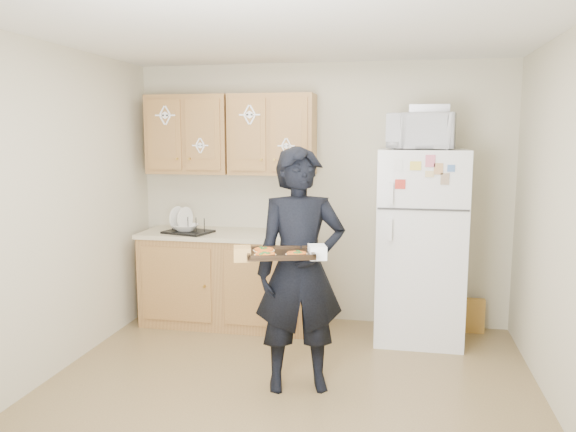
# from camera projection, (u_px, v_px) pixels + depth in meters

# --- Properties ---
(floor) EXTENTS (3.60, 3.60, 0.00)m
(floor) POSITION_uv_depth(u_px,v_px,m) (283.00, 400.00, 3.89)
(floor) COLOR brown
(floor) RESTS_ON ground
(ceiling) EXTENTS (3.60, 3.60, 0.00)m
(ceiling) POSITION_uv_depth(u_px,v_px,m) (282.00, 27.00, 3.53)
(ceiling) COLOR white
(ceiling) RESTS_ON wall_back
(wall_back) EXTENTS (3.60, 0.04, 2.50)m
(wall_back) POSITION_uv_depth(u_px,v_px,m) (320.00, 194.00, 5.46)
(wall_back) COLOR beige
(wall_back) RESTS_ON floor
(wall_front) EXTENTS (3.60, 0.04, 2.50)m
(wall_front) POSITION_uv_depth(u_px,v_px,m) (178.00, 301.00, 1.96)
(wall_front) COLOR beige
(wall_front) RESTS_ON floor
(wall_left) EXTENTS (0.04, 3.60, 2.50)m
(wall_left) POSITION_uv_depth(u_px,v_px,m) (39.00, 215.00, 4.06)
(wall_left) COLOR beige
(wall_left) RESTS_ON floor
(wall_right) EXTENTS (0.04, 3.60, 2.50)m
(wall_right) POSITION_uv_depth(u_px,v_px,m) (576.00, 232.00, 3.37)
(wall_right) COLOR beige
(wall_right) RESTS_ON floor
(refrigerator) EXTENTS (0.75, 0.70, 1.70)m
(refrigerator) POSITION_uv_depth(u_px,v_px,m) (420.00, 246.00, 4.97)
(refrigerator) COLOR white
(refrigerator) RESTS_ON floor
(base_cabinet) EXTENTS (1.60, 0.60, 0.86)m
(base_cabinet) POSITION_uv_depth(u_px,v_px,m) (228.00, 280.00, 5.43)
(base_cabinet) COLOR brown
(base_cabinet) RESTS_ON floor
(countertop) EXTENTS (1.64, 0.64, 0.04)m
(countertop) POSITION_uv_depth(u_px,v_px,m) (227.00, 234.00, 5.36)
(countertop) COLOR beige
(countertop) RESTS_ON base_cabinet
(upper_cab_left) EXTENTS (0.80, 0.33, 0.75)m
(upper_cab_left) POSITION_uv_depth(u_px,v_px,m) (190.00, 135.00, 5.44)
(upper_cab_left) COLOR brown
(upper_cab_left) RESTS_ON wall_back
(upper_cab_right) EXTENTS (0.80, 0.33, 0.75)m
(upper_cab_right) POSITION_uv_depth(u_px,v_px,m) (272.00, 135.00, 5.28)
(upper_cab_right) COLOR brown
(upper_cab_right) RESTS_ON wall_back
(cereal_box) EXTENTS (0.20, 0.07, 0.32)m
(cereal_box) POSITION_uv_depth(u_px,v_px,m) (473.00, 316.00, 5.21)
(cereal_box) COLOR gold
(cereal_box) RESTS_ON floor
(person) EXTENTS (0.73, 0.58, 1.75)m
(person) POSITION_uv_depth(u_px,v_px,m) (300.00, 270.00, 3.97)
(person) COLOR black
(person) RESTS_ON floor
(baking_tray) EXTENTS (0.51, 0.43, 0.04)m
(baking_tray) POSITION_uv_depth(u_px,v_px,m) (280.00, 254.00, 3.68)
(baking_tray) COLOR black
(baking_tray) RESTS_ON person
(pizza_front_left) EXTENTS (0.15, 0.15, 0.02)m
(pizza_front_left) POSITION_uv_depth(u_px,v_px,m) (265.00, 254.00, 3.60)
(pizza_front_left) COLOR orange
(pizza_front_left) RESTS_ON baking_tray
(pizza_front_right) EXTENTS (0.15, 0.15, 0.02)m
(pizza_front_right) POSITION_uv_depth(u_px,v_px,m) (297.00, 254.00, 3.62)
(pizza_front_right) COLOR orange
(pizza_front_right) RESTS_ON baking_tray
(pizza_back_left) EXTENTS (0.15, 0.15, 0.02)m
(pizza_back_left) POSITION_uv_depth(u_px,v_px,m) (264.00, 250.00, 3.74)
(pizza_back_left) COLOR orange
(pizza_back_left) RESTS_ON baking_tray
(microwave) EXTENTS (0.60, 0.44, 0.31)m
(microwave) POSITION_uv_depth(u_px,v_px,m) (421.00, 131.00, 4.79)
(microwave) COLOR white
(microwave) RESTS_ON refrigerator
(foil_pan) EXTENTS (0.34, 0.25, 0.07)m
(foil_pan) POSITION_uv_depth(u_px,v_px,m) (430.00, 109.00, 4.78)
(foil_pan) COLOR #BABAC1
(foil_pan) RESTS_ON microwave
(dish_rack) EXTENTS (0.49, 0.41, 0.17)m
(dish_rack) POSITION_uv_depth(u_px,v_px,m) (188.00, 224.00, 5.32)
(dish_rack) COLOR black
(dish_rack) RESTS_ON countertop
(bowl) EXTENTS (0.25, 0.25, 0.06)m
(bowl) POSITION_uv_depth(u_px,v_px,m) (186.00, 228.00, 5.33)
(bowl) COLOR silver
(bowl) RESTS_ON dish_rack
(soap_bottle) EXTENTS (0.12, 0.12, 0.21)m
(soap_bottle) POSITION_uv_depth(u_px,v_px,m) (282.00, 224.00, 5.17)
(soap_bottle) COLOR white
(soap_bottle) RESTS_ON countertop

